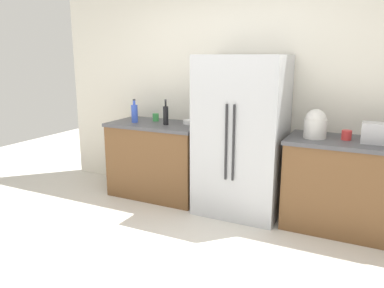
% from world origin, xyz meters
% --- Properties ---
extents(ground_plane, '(9.98, 9.98, 0.00)m').
position_xyz_m(ground_plane, '(0.00, 0.00, 0.00)').
color(ground_plane, beige).
extents(kitchen_back_panel, '(4.99, 0.10, 2.98)m').
position_xyz_m(kitchen_back_panel, '(0.00, 1.85, 1.49)').
color(kitchen_back_panel, silver).
rests_on(kitchen_back_panel, ground_plane).
extents(counter_left, '(1.18, 0.67, 0.93)m').
position_xyz_m(counter_left, '(-0.90, 1.47, 0.46)').
color(counter_left, brown).
rests_on(counter_left, ground_plane).
extents(counter_right, '(1.53, 0.67, 0.93)m').
position_xyz_m(counter_right, '(1.45, 1.47, 0.46)').
color(counter_right, brown).
rests_on(counter_right, ground_plane).
extents(refrigerator, '(0.92, 0.72, 1.74)m').
position_xyz_m(refrigerator, '(0.19, 1.43, 0.87)').
color(refrigerator, '#B7BABF').
rests_on(refrigerator, ground_plane).
extents(toaster, '(0.25, 0.17, 0.20)m').
position_xyz_m(toaster, '(1.50, 1.43, 1.02)').
color(toaster, silver).
rests_on(toaster, counter_right).
extents(rice_cooker, '(0.22, 0.22, 0.29)m').
position_xyz_m(rice_cooker, '(0.96, 1.43, 1.07)').
color(rice_cooker, silver).
rests_on(rice_cooker, counter_right).
extents(bottle_a, '(0.08, 0.08, 0.29)m').
position_xyz_m(bottle_a, '(-1.18, 1.38, 1.04)').
color(bottle_a, blue).
rests_on(bottle_a, counter_left).
extents(bottle_b, '(0.06, 0.06, 0.30)m').
position_xyz_m(bottle_b, '(-0.76, 1.42, 1.04)').
color(bottle_b, black).
rests_on(bottle_b, counter_left).
extents(cup_a, '(0.08, 0.08, 0.10)m').
position_xyz_m(cup_a, '(-1.00, 1.58, 0.97)').
color(cup_a, green).
rests_on(cup_a, counter_left).
extents(cup_b, '(0.10, 0.10, 0.09)m').
position_xyz_m(cup_b, '(1.25, 1.48, 0.97)').
color(cup_b, red).
rests_on(cup_b, counter_right).
extents(bowl_a, '(0.17, 0.17, 0.05)m').
position_xyz_m(bowl_a, '(-0.53, 1.60, 0.95)').
color(bowl_a, white).
rests_on(bowl_a, counter_left).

